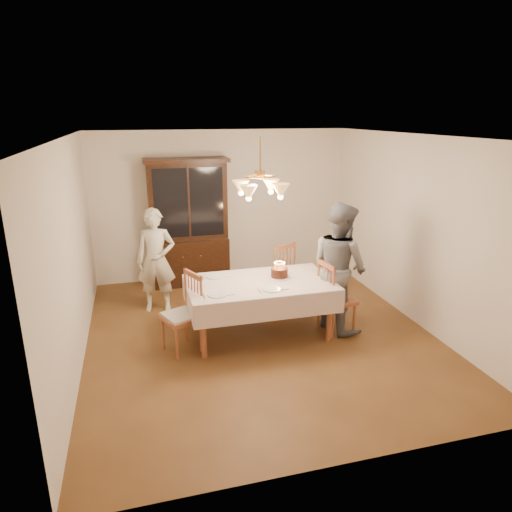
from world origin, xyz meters
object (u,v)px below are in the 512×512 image
object	(u,v)px
elderly_woman	(156,261)
birthday_cake	(279,273)
dining_table	(260,287)
chair_far_side	(277,277)
china_hutch	(189,225)

from	to	relation	value
elderly_woman	birthday_cake	xyz separation A→B (m)	(1.55, -1.11, 0.04)
dining_table	chair_far_side	distance (m)	1.10
elderly_woman	dining_table	bearing A→B (deg)	-33.25
china_hutch	birthday_cake	bearing A→B (deg)	-66.87
china_hutch	elderly_woman	size ratio (longest dim) A/B	1.38
birthday_cake	elderly_woman	bearing A→B (deg)	144.44
dining_table	birthday_cake	bearing A→B (deg)	15.36
dining_table	elderly_woman	distance (m)	1.74
dining_table	chair_far_side	world-z (taller)	chair_far_side
dining_table	elderly_woman	bearing A→B (deg)	136.70
dining_table	china_hutch	xyz separation A→B (m)	(-0.64, 2.25, 0.36)
dining_table	birthday_cake	world-z (taller)	birthday_cake
elderly_woman	china_hutch	bearing A→B (deg)	69.65
elderly_woman	birthday_cake	bearing A→B (deg)	-25.51
chair_far_side	elderly_woman	size ratio (longest dim) A/B	0.64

